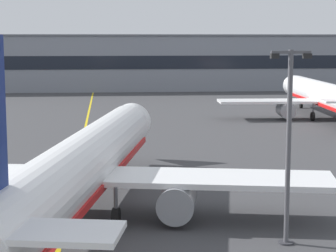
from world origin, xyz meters
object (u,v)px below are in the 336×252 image
at_px(airliner_foreground, 80,167).
at_px(apron_lamp_post, 289,143).
at_px(airliner_background, 327,97).
at_px(safety_cone_by_nose_gear, 105,165).

bearing_deg(airliner_foreground, apron_lamp_post, -26.71).
relative_size(airliner_foreground, apron_lamp_post, 3.79).
distance_m(airliner_background, safety_cone_by_nose_gear, 43.81).
distance_m(apron_lamp_post, safety_cone_by_nose_gear, 24.61).
bearing_deg(airliner_foreground, airliner_background, 55.34).
height_order(apron_lamp_post, safety_cone_by_nose_gear, apron_lamp_post).
height_order(airliner_foreground, safety_cone_by_nose_gear, airliner_foreground).
bearing_deg(airliner_background, airliner_foreground, -124.66).
distance_m(airliner_foreground, safety_cone_by_nose_gear, 16.05).
bearing_deg(safety_cone_by_nose_gear, airliner_foreground, -94.80).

